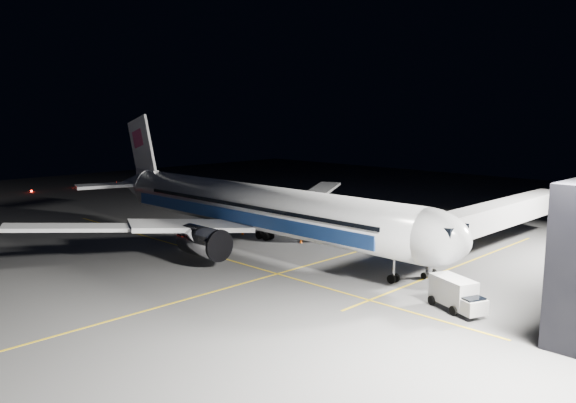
{
  "coord_description": "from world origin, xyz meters",
  "views": [
    {
      "loc": [
        51.14,
        -45.87,
        16.77
      ],
      "look_at": [
        3.01,
        2.67,
        6.0
      ],
      "focal_mm": 35.0,
      "sensor_mm": 36.0,
      "label": 1
    }
  ],
  "objects_px": {
    "service_truck": "(457,294)",
    "safety_cone_b": "(300,232)",
    "jet_bridge": "(491,216)",
    "baggage_tug": "(300,225)",
    "safety_cone_a": "(243,233)",
    "safety_cone_c": "(301,241)",
    "airliner": "(250,207)"
  },
  "relations": [
    {
      "from": "airliner",
      "to": "baggage_tug",
      "type": "distance_m",
      "value": 13.12
    },
    {
      "from": "baggage_tug",
      "to": "safety_cone_b",
      "type": "height_order",
      "value": "baggage_tug"
    },
    {
      "from": "safety_cone_c",
      "to": "jet_bridge",
      "type": "bearing_deg",
      "value": 30.94
    },
    {
      "from": "airliner",
      "to": "jet_bridge",
      "type": "height_order",
      "value": "airliner"
    },
    {
      "from": "baggage_tug",
      "to": "airliner",
      "type": "bearing_deg",
      "value": -94.98
    },
    {
      "from": "jet_bridge",
      "to": "service_truck",
      "type": "relative_size",
      "value": 5.97
    },
    {
      "from": "safety_cone_b",
      "to": "safety_cone_c",
      "type": "xyz_separation_m",
      "value": [
        3.79,
        -3.89,
        -0.01
      ]
    },
    {
      "from": "baggage_tug",
      "to": "service_truck",
      "type": "bearing_deg",
      "value": -42.28
    },
    {
      "from": "airliner",
      "to": "safety_cone_a",
      "type": "bearing_deg",
      "value": 147.08
    },
    {
      "from": "airliner",
      "to": "jet_bridge",
      "type": "xyz_separation_m",
      "value": [
        23.08,
        18.06,
        -0.58
      ]
    },
    {
      "from": "baggage_tug",
      "to": "safety_cone_c",
      "type": "height_order",
      "value": "baggage_tug"
    },
    {
      "from": "jet_bridge",
      "to": "safety_cone_b",
      "type": "relative_size",
      "value": 56.36
    },
    {
      "from": "safety_cone_a",
      "to": "safety_cone_b",
      "type": "relative_size",
      "value": 0.98
    },
    {
      "from": "service_truck",
      "to": "baggage_tug",
      "type": "height_order",
      "value": "service_truck"
    },
    {
      "from": "safety_cone_a",
      "to": "jet_bridge",
      "type": "bearing_deg",
      "value": 25.66
    },
    {
      "from": "safety_cone_a",
      "to": "safety_cone_b",
      "type": "xyz_separation_m",
      "value": [
        5.46,
        5.96,
        0.01
      ]
    },
    {
      "from": "airliner",
      "to": "baggage_tug",
      "type": "xyz_separation_m",
      "value": [
        -2.74,
        12.03,
        -4.45
      ]
    },
    {
      "from": "airliner",
      "to": "safety_cone_c",
      "type": "relative_size",
      "value": 104.78
    },
    {
      "from": "safety_cone_b",
      "to": "jet_bridge",
      "type": "bearing_deg",
      "value": 18.8
    },
    {
      "from": "service_truck",
      "to": "safety_cone_b",
      "type": "xyz_separation_m",
      "value": [
        -30.66,
        12.8,
        -1.17
      ]
    },
    {
      "from": "jet_bridge",
      "to": "safety_cone_c",
      "type": "bearing_deg",
      "value": -149.06
    },
    {
      "from": "service_truck",
      "to": "safety_cone_b",
      "type": "distance_m",
      "value": 33.25
    },
    {
      "from": "service_truck",
      "to": "baggage_tug",
      "type": "xyz_separation_m",
      "value": [
        -32.69,
        14.87,
        -0.76
      ]
    },
    {
      "from": "baggage_tug",
      "to": "jet_bridge",
      "type": "bearing_deg",
      "value": -4.67
    },
    {
      "from": "jet_bridge",
      "to": "baggage_tug",
      "type": "distance_m",
      "value": 26.79
    },
    {
      "from": "jet_bridge",
      "to": "safety_cone_a",
      "type": "height_order",
      "value": "jet_bridge"
    },
    {
      "from": "service_truck",
      "to": "safety_cone_a",
      "type": "distance_m",
      "value": 36.79
    },
    {
      "from": "service_truck",
      "to": "safety_cone_b",
      "type": "relative_size",
      "value": 9.44
    },
    {
      "from": "airliner",
      "to": "service_truck",
      "type": "height_order",
      "value": "airliner"
    },
    {
      "from": "airliner",
      "to": "jet_bridge",
      "type": "distance_m",
      "value": 29.31
    },
    {
      "from": "jet_bridge",
      "to": "baggage_tug",
      "type": "bearing_deg",
      "value": -166.86
    },
    {
      "from": "safety_cone_a",
      "to": "safety_cone_b",
      "type": "height_order",
      "value": "safety_cone_b"
    }
  ]
}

